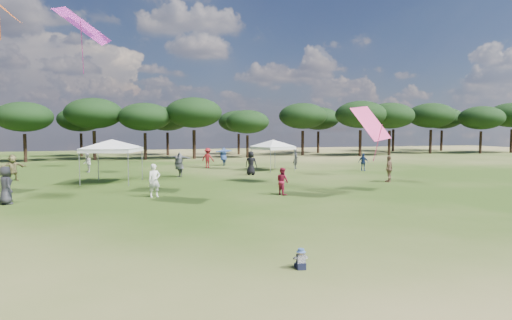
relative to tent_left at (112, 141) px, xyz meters
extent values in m
plane|color=#314916|center=(5.77, -22.27, -2.86)|extent=(140.00, 140.00, 0.00)
cylinder|color=black|center=(-9.73, 22.03, -1.29)|extent=(0.36, 0.36, 3.14)
ellipsoid|color=black|center=(-9.73, 22.03, 2.17)|extent=(6.11, 6.11, 3.29)
cylinder|color=black|center=(-2.62, 23.54, -1.13)|extent=(0.40, 0.40, 3.46)
ellipsoid|color=black|center=(-2.62, 23.54, 2.68)|extent=(6.73, 6.73, 3.63)
cylinder|color=black|center=(3.20, 22.36, -1.26)|extent=(0.37, 0.37, 3.21)
ellipsoid|color=black|center=(3.20, 22.36, 2.28)|extent=(6.24, 6.24, 3.36)
cylinder|color=black|center=(9.03, 21.91, -1.08)|extent=(0.41, 0.41, 3.56)
ellipsoid|color=black|center=(9.03, 21.91, 2.83)|extent=(6.91, 6.91, 3.73)
cylinder|color=black|center=(15.97, 22.24, -1.42)|extent=(0.33, 0.33, 2.88)
ellipsoid|color=black|center=(15.97, 22.24, 1.75)|extent=(5.60, 5.60, 3.02)
cylinder|color=black|center=(24.73, 24.71, -1.14)|extent=(0.39, 0.39, 3.44)
ellipsoid|color=black|center=(24.73, 24.71, 2.65)|extent=(6.69, 6.69, 3.60)
cylinder|color=black|center=(31.54, 20.78, -1.09)|extent=(0.40, 0.40, 3.53)
ellipsoid|color=black|center=(31.54, 20.78, 2.79)|extent=(6.86, 6.86, 3.70)
cylinder|color=black|center=(36.42, 21.19, -1.13)|extent=(0.40, 0.40, 3.47)
ellipsoid|color=black|center=(36.42, 21.19, 2.69)|extent=(6.74, 6.74, 3.63)
cylinder|color=black|center=(45.00, 23.19, -1.07)|extent=(0.41, 0.41, 3.57)
ellipsoid|color=black|center=(45.00, 23.19, 2.85)|extent=(6.94, 6.94, 3.74)
cylinder|color=black|center=(52.11, 20.85, -1.18)|extent=(0.38, 0.38, 3.35)
ellipsoid|color=black|center=(52.11, 20.85, 2.50)|extent=(6.51, 6.51, 3.51)
cylinder|color=black|center=(58.61, 21.35, -1.03)|extent=(0.42, 0.42, 3.66)
ellipsoid|color=black|center=(58.61, 21.35, 2.99)|extent=(7.10, 7.10, 3.83)
cylinder|color=black|center=(-4.74, 31.04, -1.30)|extent=(0.36, 0.36, 3.11)
ellipsoid|color=black|center=(-4.74, 31.04, 2.12)|extent=(6.05, 6.05, 3.26)
cylinder|color=black|center=(6.60, 30.25, -1.26)|extent=(0.37, 0.37, 3.20)
ellipsoid|color=black|center=(6.60, 30.25, 2.26)|extent=(6.21, 6.21, 3.35)
cylinder|color=black|center=(16.60, 29.07, -1.36)|extent=(0.34, 0.34, 2.99)
ellipsoid|color=black|center=(16.60, 29.07, 1.93)|extent=(5.81, 5.81, 3.13)
cylinder|color=black|center=(29.39, 29.48, -1.21)|extent=(0.38, 0.38, 3.31)
ellipsoid|color=black|center=(29.39, 29.48, 2.44)|extent=(6.43, 6.43, 3.47)
cylinder|color=black|center=(43.08, 29.85, -1.04)|extent=(0.42, 0.42, 3.64)
ellipsoid|color=black|center=(43.08, 29.85, 2.96)|extent=(7.06, 7.06, 3.81)
cylinder|color=black|center=(52.17, 29.24, -1.13)|extent=(0.40, 0.40, 3.46)
ellipsoid|color=black|center=(52.17, 29.24, 2.67)|extent=(6.72, 6.72, 3.62)
cylinder|color=gray|center=(-2.00, -1.02, -1.71)|extent=(0.06, 0.06, 2.31)
cylinder|color=gray|center=(1.02, -2.00, -1.71)|extent=(0.06, 0.06, 2.31)
cylinder|color=gray|center=(-1.02, 2.00, -1.71)|extent=(0.06, 0.06, 2.31)
cylinder|color=gray|center=(2.00, 1.02, -1.71)|extent=(0.06, 0.06, 2.31)
cube|color=white|center=(0.00, 0.00, -0.60)|extent=(4.21, 4.21, 0.25)
pyramid|color=white|center=(0.00, 0.00, 0.12)|extent=(6.47, 6.47, 0.60)
cylinder|color=gray|center=(12.63, 3.43, -1.83)|extent=(0.06, 0.06, 2.06)
cylinder|color=gray|center=(15.22, 4.36, -1.83)|extent=(0.06, 0.06, 2.06)
cylinder|color=gray|center=(11.69, 6.01, -1.83)|extent=(0.06, 0.06, 2.06)
cylinder|color=gray|center=(14.28, 6.95, -1.83)|extent=(0.06, 0.06, 2.06)
cube|color=white|center=(13.46, 5.19, -0.85)|extent=(3.73, 3.73, 0.25)
pyramid|color=white|center=(13.46, 5.19, -0.12)|extent=(5.58, 5.58, 0.60)
cube|color=black|center=(5.21, -20.52, -2.77)|extent=(0.26, 0.26, 0.18)
cube|color=black|center=(5.16, -20.34, -2.81)|extent=(0.11, 0.22, 0.09)
cube|color=black|center=(5.31, -20.37, -2.81)|extent=(0.11, 0.22, 0.09)
cube|color=white|center=(5.21, -20.52, -2.58)|extent=(0.24, 0.18, 0.23)
cylinder|color=white|center=(5.08, -20.44, -2.58)|extent=(0.10, 0.23, 0.14)
cylinder|color=white|center=(5.36, -20.48, -2.58)|extent=(0.10, 0.23, 0.14)
sphere|color=#E0B293|center=(5.21, -20.52, -2.42)|extent=(0.16, 0.16, 0.16)
cone|color=#5079BB|center=(5.21, -20.52, -2.38)|extent=(0.26, 0.26, 0.03)
cylinder|color=#5079BB|center=(5.21, -20.52, -2.35)|extent=(0.17, 0.17, 0.07)
imported|color=#333339|center=(16.07, 6.23, -1.93)|extent=(0.54, 0.73, 1.86)
imported|color=brown|center=(18.39, -5.16, -1.94)|extent=(1.13, 1.00, 1.84)
imported|color=maroon|center=(8.36, 9.35, -1.91)|extent=(1.39, 1.32, 1.90)
imported|color=#4B4C50|center=(4.82, 2.36, -1.91)|extent=(1.88, 2.28, 1.90)
imported|color=#BDB8B2|center=(-2.25, 8.10, -2.04)|extent=(0.70, 0.85, 1.63)
imported|color=navy|center=(10.36, 11.43, -1.93)|extent=(2.29, 1.67, 1.86)
imported|color=black|center=(10.50, 2.07, -1.90)|extent=(1.12, 1.01, 1.92)
imported|color=navy|center=(20.94, 2.41, -2.09)|extent=(0.88, 0.93, 1.54)
imported|color=olive|center=(-6.82, 3.29, -1.91)|extent=(1.85, 1.06, 1.90)
imported|color=#2F2F34|center=(-4.78, -7.28, -1.93)|extent=(0.99, 1.09, 1.87)
imported|color=maroon|center=(9.25, -8.41, -2.09)|extent=(0.78, 0.89, 1.54)
imported|color=white|center=(2.33, -7.09, -1.96)|extent=(0.74, 0.57, 1.81)
plane|color=#D54F11|center=(-4.67, -6.98, 6.69)|extent=(1.85, 2.40, 1.54)
plane|color=#8E2378|center=(-0.76, -10.72, 5.24)|extent=(2.37, 2.23, 2.08)
plane|color=#E93A7A|center=(13.40, -10.67, 1.14)|extent=(2.80, 2.20, 1.98)
camera|label=1|loc=(0.84, -30.71, 0.83)|focal=30.00mm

